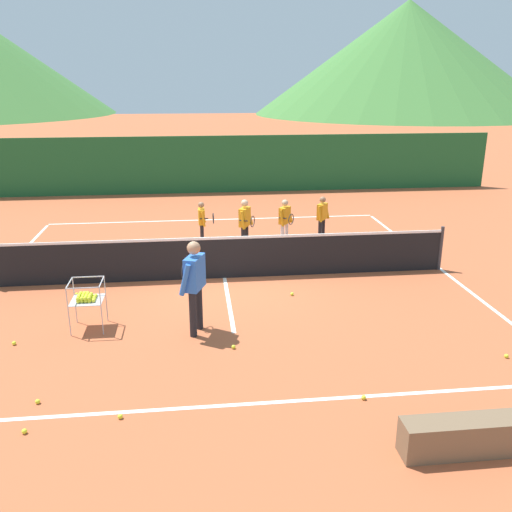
# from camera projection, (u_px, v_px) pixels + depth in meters

# --- Properties ---
(ground_plane) EXTENTS (120.00, 120.00, 0.00)m
(ground_plane) POSITION_uv_depth(u_px,v_px,m) (225.00, 278.00, 12.42)
(ground_plane) COLOR #B25633
(line_baseline_near) EXTENTS (10.29, 0.08, 0.01)m
(line_baseline_near) POSITION_uv_depth(u_px,v_px,m) (246.00, 404.00, 7.62)
(line_baseline_near) COLOR white
(line_baseline_near) RESTS_ON ground
(line_baseline_far) EXTENTS (10.29, 0.08, 0.01)m
(line_baseline_far) POSITION_uv_depth(u_px,v_px,m) (214.00, 220.00, 17.50)
(line_baseline_far) COLOR white
(line_baseline_far) RESTS_ON ground
(line_sideline_east) EXTENTS (0.08, 10.47, 0.01)m
(line_sideline_east) POSITION_uv_depth(u_px,v_px,m) (441.00, 269.00, 12.98)
(line_sideline_east) COLOR white
(line_sideline_east) RESTS_ON ground
(line_service_center) EXTENTS (0.08, 5.69, 0.01)m
(line_service_center) POSITION_uv_depth(u_px,v_px,m) (225.00, 278.00, 12.42)
(line_service_center) COLOR white
(line_service_center) RESTS_ON ground
(tennis_net) EXTENTS (10.25, 0.08, 1.05)m
(tennis_net) POSITION_uv_depth(u_px,v_px,m) (224.00, 257.00, 12.27)
(tennis_net) COLOR #333338
(tennis_net) RESTS_ON ground
(instructor) EXTENTS (0.49, 0.84, 1.69)m
(instructor) POSITION_uv_depth(u_px,v_px,m) (194.00, 279.00, 9.47)
(instructor) COLOR black
(instructor) RESTS_ON ground
(student_0) EXTENTS (0.41, 0.57, 1.19)m
(student_0) POSITION_uv_depth(u_px,v_px,m) (202.00, 219.00, 14.64)
(student_0) COLOR black
(student_0) RESTS_ON ground
(student_1) EXTENTS (0.43, 0.73, 1.37)m
(student_1) POSITION_uv_depth(u_px,v_px,m) (245.00, 220.00, 14.09)
(student_1) COLOR black
(student_1) RESTS_ON ground
(student_2) EXTENTS (0.44, 0.70, 1.27)m
(student_2) POSITION_uv_depth(u_px,v_px,m) (285.00, 218.00, 14.53)
(student_2) COLOR silver
(student_2) RESTS_ON ground
(student_3) EXTENTS (0.43, 0.47, 1.25)m
(student_3) POSITION_uv_depth(u_px,v_px,m) (322.00, 215.00, 15.00)
(student_3) COLOR black
(student_3) RESTS_ON ground
(ball_cart) EXTENTS (0.58, 0.58, 0.90)m
(ball_cart) POSITION_uv_depth(u_px,v_px,m) (86.00, 298.00, 9.75)
(ball_cart) COLOR #B7B7BC
(ball_cart) RESTS_ON ground
(tennis_ball_0) EXTENTS (0.07, 0.07, 0.07)m
(tennis_ball_0) POSITION_uv_depth(u_px,v_px,m) (24.00, 431.00, 6.98)
(tennis_ball_0) COLOR yellow
(tennis_ball_0) RESTS_ON ground
(tennis_ball_1) EXTENTS (0.07, 0.07, 0.07)m
(tennis_ball_1) POSITION_uv_depth(u_px,v_px,m) (14.00, 343.00, 9.30)
(tennis_ball_1) COLOR yellow
(tennis_ball_1) RESTS_ON ground
(tennis_ball_2) EXTENTS (0.07, 0.07, 0.07)m
(tennis_ball_2) POSITION_uv_depth(u_px,v_px,m) (292.00, 294.00, 11.41)
(tennis_ball_2) COLOR yellow
(tennis_ball_2) RESTS_ON ground
(tennis_ball_3) EXTENTS (0.07, 0.07, 0.07)m
(tennis_ball_3) POSITION_uv_depth(u_px,v_px,m) (38.00, 401.00, 7.62)
(tennis_ball_3) COLOR yellow
(tennis_ball_3) RESTS_ON ground
(tennis_ball_6) EXTENTS (0.07, 0.07, 0.07)m
(tennis_ball_6) POSITION_uv_depth(u_px,v_px,m) (364.00, 397.00, 7.72)
(tennis_ball_6) COLOR yellow
(tennis_ball_6) RESTS_ON ground
(tennis_ball_7) EXTENTS (0.07, 0.07, 0.07)m
(tennis_ball_7) POSITION_uv_depth(u_px,v_px,m) (120.00, 416.00, 7.29)
(tennis_ball_7) COLOR yellow
(tennis_ball_7) RESTS_ON ground
(tennis_ball_8) EXTENTS (0.07, 0.07, 0.07)m
(tennis_ball_8) POSITION_uv_depth(u_px,v_px,m) (506.00, 356.00, 8.87)
(tennis_ball_8) COLOR yellow
(tennis_ball_8) RESTS_ON ground
(tennis_ball_9) EXTENTS (0.07, 0.07, 0.07)m
(tennis_ball_9) POSITION_uv_depth(u_px,v_px,m) (234.00, 347.00, 9.17)
(tennis_ball_9) COLOR yellow
(tennis_ball_9) RESTS_ON ground
(tennis_ball_10) EXTENTS (0.07, 0.07, 0.07)m
(tennis_ball_10) POSITION_uv_depth(u_px,v_px,m) (77.00, 294.00, 11.40)
(tennis_ball_10) COLOR yellow
(tennis_ball_10) RESTS_ON ground
(windscreen_fence) EXTENTS (22.63, 0.08, 2.21)m
(windscreen_fence) POSITION_uv_depth(u_px,v_px,m) (209.00, 165.00, 21.30)
(windscreen_fence) COLOR #1E5B2D
(windscreen_fence) RESTS_ON ground
(courtside_bench) EXTENTS (1.50, 0.36, 0.46)m
(courtside_bench) POSITION_uv_depth(u_px,v_px,m) (462.00, 436.00, 6.57)
(courtside_bench) COLOR brown
(courtside_bench) RESTS_ON ground
(hill_1) EXTENTS (36.13, 36.13, 13.05)m
(hill_1) POSITION_uv_depth(u_px,v_px,m) (405.00, 58.00, 65.76)
(hill_1) COLOR #427A38
(hill_1) RESTS_ON ground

